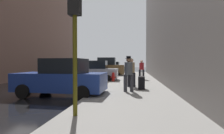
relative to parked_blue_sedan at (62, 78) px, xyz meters
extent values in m
plane|color=black|center=(-2.65, 1.01, -0.85)|extent=(120.00, 120.00, 0.00)
cube|color=gray|center=(3.35, 1.01, -0.77)|extent=(4.00, 40.00, 0.15)
cube|color=navy|center=(-0.05, 0.00, -0.16)|extent=(4.25, 1.97, 0.84)
cube|color=black|center=(0.15, 0.00, 0.59)|extent=(1.94, 1.62, 0.70)
cylinder|color=black|center=(-1.38, 0.96, -0.53)|extent=(0.65, 0.24, 0.64)
cylinder|color=black|center=(-1.44, -0.88, -0.53)|extent=(0.65, 0.24, 0.64)
cylinder|color=black|center=(1.35, 0.88, -0.53)|extent=(0.65, 0.24, 0.64)
cylinder|color=black|center=(1.29, -0.96, -0.53)|extent=(0.65, 0.24, 0.64)
cube|color=#B7BABF|center=(-0.05, 6.58, -0.16)|extent=(4.27, 2.00, 0.84)
cube|color=black|center=(0.15, 6.58, 0.59)|extent=(1.95, 1.63, 0.70)
cylinder|color=black|center=(-1.45, 7.44, -0.53)|extent=(0.65, 0.24, 0.64)
cylinder|color=black|center=(-1.38, 5.60, -0.53)|extent=(0.65, 0.24, 0.64)
cylinder|color=black|center=(1.28, 7.55, -0.53)|extent=(0.65, 0.24, 0.64)
cylinder|color=black|center=(1.35, 5.71, -0.53)|extent=(0.65, 0.24, 0.64)
cube|color=brown|center=(-0.05, 12.86, -0.03)|extent=(4.66, 1.99, 1.10)
cube|color=black|center=(0.15, 12.87, 0.95)|extent=(2.12, 1.63, 0.90)
cylinder|color=black|center=(-1.57, 13.74, -0.53)|extent=(0.65, 0.24, 0.64)
cylinder|color=black|center=(-1.51, 11.90, -0.53)|extent=(0.65, 0.24, 0.64)
cylinder|color=black|center=(1.42, 13.83, -0.53)|extent=(0.65, 0.24, 0.64)
cylinder|color=black|center=(1.48, 11.99, -0.53)|extent=(0.65, 0.24, 0.64)
cube|color=#193828|center=(-0.05, 18.92, -0.16)|extent=(4.21, 1.87, 0.84)
cube|color=black|center=(0.15, 18.92, 0.59)|extent=(1.90, 1.58, 0.70)
cylinder|color=black|center=(-1.41, 19.85, -0.53)|extent=(0.64, 0.22, 0.64)
cylinder|color=black|center=(-1.42, 18.01, -0.53)|extent=(0.64, 0.22, 0.64)
cylinder|color=black|center=(1.32, 19.84, -0.53)|extent=(0.64, 0.22, 0.64)
cylinder|color=black|center=(1.31, 18.00, -0.53)|extent=(0.64, 0.22, 0.64)
cylinder|color=red|center=(1.80, 5.59, -0.42)|extent=(0.22, 0.22, 0.55)
sphere|color=red|center=(1.80, 5.59, -0.09)|extent=(0.20, 0.20, 0.20)
cylinder|color=red|center=(1.64, 5.59, -0.40)|extent=(0.10, 0.09, 0.09)
cylinder|color=red|center=(1.96, 5.59, -0.40)|extent=(0.10, 0.09, 0.09)
cylinder|color=#514C0F|center=(1.85, -3.47, 1.10)|extent=(0.12, 0.12, 3.60)
sphere|color=yellow|center=(1.85, -3.34, 2.45)|extent=(0.14, 0.14, 0.14)
sphere|color=green|center=(1.85, -3.34, 2.17)|extent=(0.14, 0.14, 0.14)
cylinder|color=black|center=(3.12, 2.56, -0.27)|extent=(0.22, 0.22, 0.85)
cylinder|color=black|center=(3.42, 2.47, -0.27)|extent=(0.22, 0.22, 0.85)
cylinder|color=tan|center=(3.27, 2.51, 0.46)|extent=(0.49, 0.49, 0.62)
sphere|color=tan|center=(3.27, 2.51, 0.89)|extent=(0.24, 0.24, 0.24)
cylinder|color=black|center=(3.93, 7.69, -0.27)|extent=(0.18, 0.18, 0.85)
cylinder|color=black|center=(4.25, 7.69, -0.27)|extent=(0.18, 0.18, 0.85)
cylinder|color=#A51E23|center=(4.09, 7.69, 0.46)|extent=(0.41, 0.41, 0.62)
sphere|color=beige|center=(4.09, 7.69, 0.89)|extent=(0.24, 0.24, 0.24)
cylinder|color=#333338|center=(3.32, 0.77, -0.27)|extent=(0.19, 0.19, 0.85)
cylinder|color=#333338|center=(3.00, 0.76, -0.27)|extent=(0.19, 0.19, 0.85)
cylinder|color=#4C5156|center=(3.16, 0.76, 0.46)|extent=(0.42, 0.42, 0.62)
sphere|color=#997051|center=(3.16, 0.76, 0.89)|extent=(0.24, 0.24, 0.24)
cylinder|color=black|center=(3.16, 0.76, 0.96)|extent=(0.34, 0.34, 0.02)
cylinder|color=black|center=(3.16, 0.76, 1.02)|extent=(0.23, 0.23, 0.11)
cube|color=black|center=(3.83, 1.71, -0.36)|extent=(0.37, 0.57, 0.68)
cylinder|color=#333333|center=(3.83, 1.71, 0.16)|extent=(0.02, 0.02, 0.36)
cube|color=#472D19|center=(3.32, 3.41, -0.56)|extent=(0.32, 0.44, 0.28)
camera|label=1|loc=(3.43, -8.00, 0.72)|focal=28.00mm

